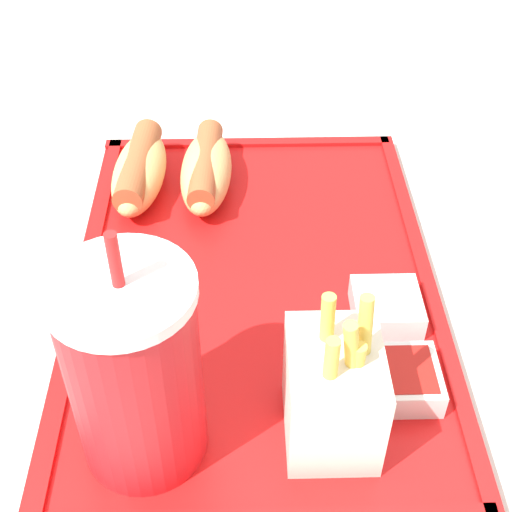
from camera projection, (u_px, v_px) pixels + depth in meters
The scene contains 7 objects.
food_tray at pixel (256, 287), 0.59m from camera, with size 0.43×0.30×0.01m.
soda_cup at pixel (135, 372), 0.43m from camera, with size 0.08×0.08×0.18m.
hot_dog_far at pixel (139, 170), 0.67m from camera, with size 0.13×0.06×0.04m.
hot_dog_near at pixel (206, 170), 0.67m from camera, with size 0.13×0.05×0.04m.
fries_carton at pixel (334, 391), 0.46m from camera, with size 0.07×0.06×0.12m.
sauce_cup_mayo at pixel (386, 306), 0.56m from camera, with size 0.05×0.05×0.02m.
sauce_cup_ketchup at pixel (402, 379), 0.50m from camera, with size 0.05×0.05×0.02m.
Camera 1 is at (-0.42, 0.01, 1.16)m, focal length 50.00 mm.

